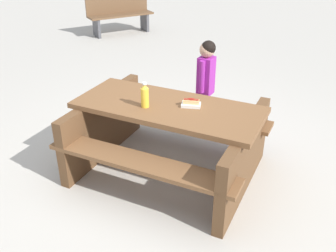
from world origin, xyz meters
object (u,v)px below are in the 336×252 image
picnic_table (168,133)px  child_in_coat (206,76)px  soda_bottle (145,96)px  park_bench_mid (120,13)px  hotdog_tray (191,103)px

picnic_table → child_in_coat: (0.26, 0.89, 0.29)m
soda_bottle → park_bench_mid: (-2.01, 5.38, -0.41)m
child_in_coat → park_bench_mid: size_ratio=0.82×
picnic_table → park_bench_mid: (-2.21, 5.31, 0.00)m
picnic_table → child_in_coat: bearing=73.5°
soda_bottle → hotdog_tray: size_ratio=1.32×
soda_bottle → child_in_coat: bearing=64.1°
hotdog_tray → picnic_table: bearing=-174.8°
child_in_coat → park_bench_mid: child_in_coat is taller
picnic_table → park_bench_mid: 5.75m
picnic_table → child_in_coat: size_ratio=1.82×
picnic_table → soda_bottle: (-0.21, -0.08, 0.42)m
picnic_table → child_in_coat: 0.97m
park_bench_mid → picnic_table: bearing=-67.4°
picnic_table → park_bench_mid: park_bench_mid is taller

